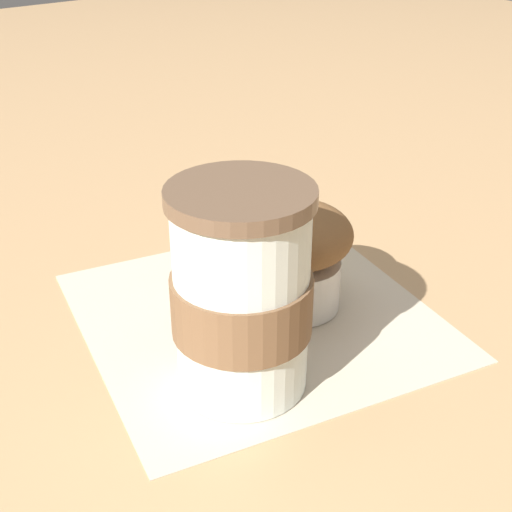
# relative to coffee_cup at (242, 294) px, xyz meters

# --- Properties ---
(ground_plane) EXTENTS (3.00, 3.00, 0.00)m
(ground_plane) POSITION_rel_coffee_cup_xyz_m (0.06, -0.06, -0.07)
(ground_plane) COLOR tan
(paper_napkin) EXTENTS (0.31, 0.31, 0.00)m
(paper_napkin) POSITION_rel_coffee_cup_xyz_m (0.06, -0.06, -0.07)
(paper_napkin) COLOR beige
(paper_napkin) RESTS_ON ground_plane
(coffee_cup) EXTENTS (0.09, 0.09, 0.14)m
(coffee_cup) POSITION_rel_coffee_cup_xyz_m (0.00, 0.00, 0.00)
(coffee_cup) COLOR silver
(coffee_cup) RESTS_ON paper_napkin
(muffin) EXTENTS (0.08, 0.08, 0.09)m
(muffin) POSITION_rel_coffee_cup_xyz_m (0.05, -0.09, -0.02)
(muffin) COLOR white
(muffin) RESTS_ON paper_napkin
(banana) EXTENTS (0.06, 0.16, 0.03)m
(banana) POSITION_rel_coffee_cup_xyz_m (0.10, -0.12, -0.05)
(banana) COLOR #D6CC4C
(banana) RESTS_ON paper_napkin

